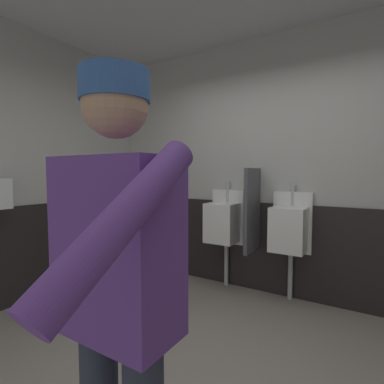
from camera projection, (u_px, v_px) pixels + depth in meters
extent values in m
cube|color=#B2B2AD|center=(280.00, 166.00, 3.23)|extent=(4.99, 0.12, 2.85)
cube|color=#B2B2AD|center=(11.00, 166.00, 2.97)|extent=(0.12, 3.91, 2.85)
cube|color=black|center=(276.00, 249.00, 3.23)|extent=(4.39, 0.03, 1.01)
cube|color=black|center=(19.00, 255.00, 2.99)|extent=(0.03, 3.31, 1.01)
cube|color=white|center=(228.00, 217.00, 3.50)|extent=(0.40, 0.05, 0.65)
cube|color=white|center=(222.00, 223.00, 3.36)|extent=(0.34, 0.30, 0.45)
cylinder|color=#B7BABF|center=(228.00, 192.00, 3.47)|extent=(0.04, 0.04, 0.24)
cylinder|color=#B7BABF|center=(226.00, 262.00, 3.50)|extent=(0.05, 0.05, 0.55)
cube|color=white|center=(292.00, 222.00, 3.11)|extent=(0.40, 0.05, 0.65)
cube|color=white|center=(288.00, 229.00, 2.97)|extent=(0.34, 0.30, 0.45)
cylinder|color=#B7BABF|center=(293.00, 195.00, 3.08)|extent=(0.04, 0.04, 0.24)
cylinder|color=#B7BABF|center=(290.00, 274.00, 3.11)|extent=(0.05, 0.05, 0.55)
cube|color=#4C4C51|center=(252.00, 210.00, 3.13)|extent=(0.04, 0.40, 0.90)
cube|color=#60388C|center=(118.00, 246.00, 1.01)|extent=(0.43, 0.24, 0.62)
cylinder|color=#60388C|center=(70.00, 229.00, 1.14)|extent=(0.17, 0.09, 0.56)
cylinder|color=#60388C|center=(124.00, 218.00, 0.67)|extent=(0.09, 0.50, 0.39)
sphere|color=tan|center=(115.00, 105.00, 0.98)|extent=(0.22, 0.22, 0.22)
cylinder|color=#335999|center=(115.00, 87.00, 0.97)|extent=(0.23, 0.23, 0.10)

